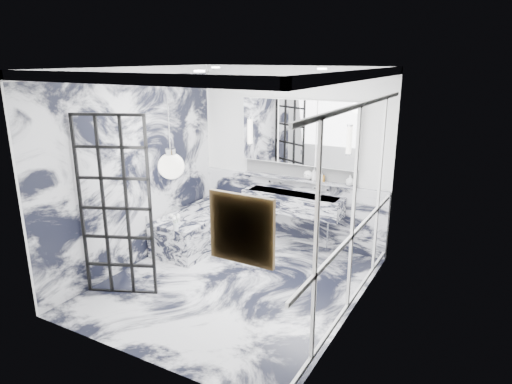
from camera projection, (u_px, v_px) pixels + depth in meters
The scene contains 25 objects.
floor at pixel (233, 284), 6.12m from camera, with size 3.60×3.60×0.00m, color silver.
ceiling at pixel (230, 68), 5.32m from camera, with size 3.60×3.60×0.00m, color white.
wall_back at pixel (292, 157), 7.23m from camera, with size 3.60×3.60×0.00m, color white.
wall_front at pixel (128, 229), 4.21m from camera, with size 3.60×3.60×0.00m, color white.
wall_left at pixel (136, 169), 6.46m from camera, with size 3.60×3.60×0.00m, color white.
wall_right at pixel (356, 202), 4.97m from camera, with size 3.60×3.60×0.00m, color white.
marble_clad_back at pixel (290, 210), 7.46m from camera, with size 3.18×0.05×1.05m, color silver.
marble_clad_left at pixel (137, 173), 6.47m from camera, with size 0.02×3.56×2.68m, color silver.
panel_molding at pixel (353, 211), 5.01m from camera, with size 0.03×3.40×2.30m, color white.
soap_bottle_a at pixel (314, 174), 7.01m from camera, with size 0.08×0.08×0.20m, color #8C5919.
soap_bottle_b at pixel (320, 176), 6.97m from camera, with size 0.08×0.08×0.18m, color #4C4C51.
soap_bottle_c at pixel (350, 180), 6.75m from camera, with size 0.13×0.13×0.16m, color silver.
face_pot at pixel (308, 175), 7.07m from camera, with size 0.14×0.14×0.14m, color white.
amber_bottle at pixel (323, 179), 6.96m from camera, with size 0.04×0.04×0.10m, color #8C5919.
flower_vase at pixel (176, 226), 6.48m from camera, with size 0.07×0.07×0.12m, color silver.
crittall_door at pixel (115, 208), 5.59m from camera, with size 0.88×0.04×2.29m, color black, non-canonical shape.
artwork at pixel (242, 229), 3.63m from camera, with size 0.48×0.05×0.48m, color #C45B14.
pendant_light at pixel (171, 166), 4.37m from camera, with size 0.25×0.25×0.25m, color white.
trough_sink at pixel (293, 203), 7.14m from camera, with size 1.60×0.45×0.30m, color silver.
ledge at pixel (298, 179), 7.18m from camera, with size 1.90×0.14×0.04m, color silver.
subway_tile at pixel (299, 170), 7.20m from camera, with size 1.90×0.03×0.23m, color white.
mirror_cabinet at pixel (299, 132), 6.97m from camera, with size 1.90×0.16×1.00m, color white.
sconce_left at pixel (250, 131), 7.29m from camera, with size 0.07×0.07×0.40m, color white.
sconce_right at pixel (349, 140), 6.52m from camera, with size 0.07×0.07×0.40m, color white.
bathtub at pixel (200, 228), 7.34m from camera, with size 0.75×1.65×0.55m, color silver.
Camera 1 is at (2.94, -4.67, 2.93)m, focal length 32.00 mm.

